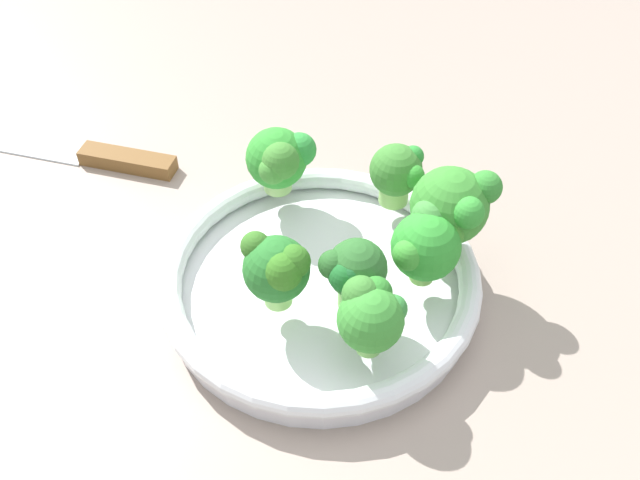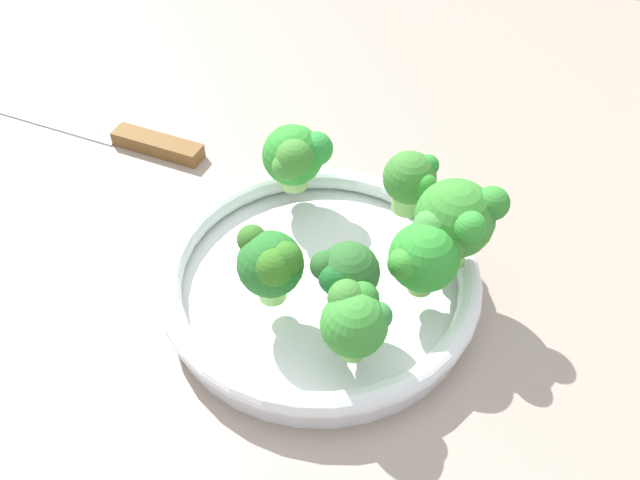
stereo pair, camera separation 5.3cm
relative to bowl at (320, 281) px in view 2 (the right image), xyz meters
The scene contains 10 objects.
ground_plane 5.01cm from the bowl, 52.52° to the left, with size 130.00×130.00×2.50cm, color gray.
bowl is the anchor object (origin of this frame).
broccoli_floret_0 11.16cm from the bowl, 119.92° to the right, with size 4.63×4.43×5.60cm.
broccoli_floret_1 9.62cm from the bowl, 124.77° to the left, with size 4.71×4.97×5.77cm.
broccoli_floret_2 6.99cm from the bowl, 131.33° to the left, with size 4.89×4.56×6.09cm.
broccoli_floret_3 7.18cm from the bowl, 57.69° to the left, with size 5.27×4.89×6.05cm.
broccoli_floret_4 9.54cm from the bowl, behind, with size 5.35×5.96×6.33cm.
broccoli_floret_5 10.95cm from the bowl, 59.45° to the right, with size 5.94×6.01×5.98cm.
broccoli_floret_6 11.94cm from the bowl, 158.47° to the right, with size 6.73×6.22×7.58cm.
knife 29.31cm from the bowl, 27.13° to the right, with size 26.71×4.77×1.50cm.
Camera 2 is at (-13.98, 32.00, 43.78)cm, focal length 39.32 mm.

